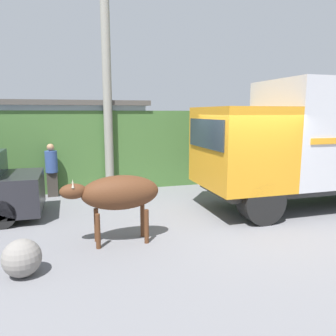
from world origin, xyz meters
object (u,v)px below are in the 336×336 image
utility_pole (107,79)px  roadside_rock (22,258)px  brown_cow (118,193)px  cargo_truck (317,139)px  pedestrian_on_hill (52,168)px

utility_pole → roadside_rock: (-2.00, -5.23, -3.27)m
brown_cow → utility_pole: size_ratio=0.27×
roadside_rock → brown_cow: bearing=29.0°
utility_pole → roadside_rock: utility_pole is taller
cargo_truck → brown_cow: (-5.55, -1.10, -0.84)m
brown_cow → pedestrian_on_hill: bearing=109.9°
cargo_truck → utility_pole: bearing=147.9°
cargo_truck → utility_pole: 6.36m
cargo_truck → pedestrian_on_hill: cargo_truck is taller
roadside_rock → pedestrian_on_hill: bearing=87.3°
brown_cow → utility_pole: 5.03m
cargo_truck → brown_cow: size_ratio=3.27×
pedestrian_on_hill → utility_pole: 3.21m
cargo_truck → roadside_rock: bearing=-164.8°
cargo_truck → roadside_rock: cargo_truck is taller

